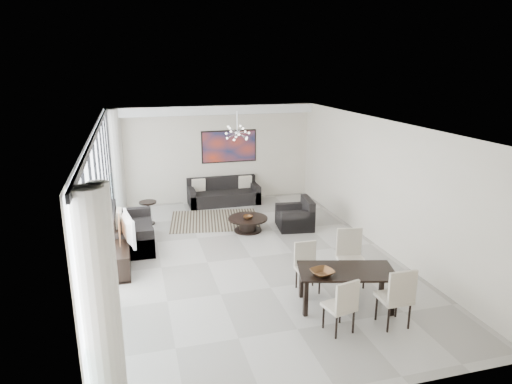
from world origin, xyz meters
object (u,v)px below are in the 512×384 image
object	(u,v)px
sofa_main	(223,195)
tv_console	(118,255)
dining_table	(346,275)
television	(124,229)
coffee_table	(248,223)

from	to	relation	value
sofa_main	tv_console	size ratio (longest dim) A/B	1.25
dining_table	sofa_main	bearing A→B (deg)	97.29
tv_console	television	size ratio (longest dim) A/B	1.63
tv_console	television	world-z (taller)	television
sofa_main	television	distance (m)	4.76
tv_console	dining_table	size ratio (longest dim) A/B	0.94
coffee_table	sofa_main	xyz separation A→B (m)	(-0.12, 2.46, 0.06)
coffee_table	tv_console	bearing A→B (deg)	-156.60
coffee_table	television	world-z (taller)	television
sofa_main	dining_table	xyz separation A→B (m)	(0.83, -6.48, 0.33)
coffee_table	sofa_main	size ratio (longest dim) A/B	0.48
sofa_main	dining_table	world-z (taller)	sofa_main
sofa_main	television	size ratio (longest dim) A/B	2.04
tv_console	sofa_main	bearing A→B (deg)	51.93
sofa_main	tv_console	world-z (taller)	sofa_main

